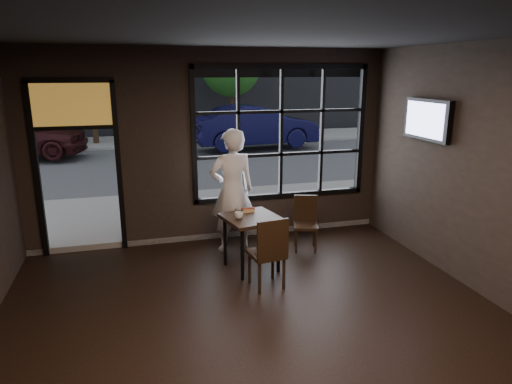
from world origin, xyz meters
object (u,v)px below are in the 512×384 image
object	(u,v)px
cafe_table	(251,242)
navy_car	(255,126)
chair_near	(266,251)
man	(232,191)

from	to	relation	value
cafe_table	navy_car	world-z (taller)	navy_car
navy_car	cafe_table	bearing A→B (deg)	159.43
cafe_table	chair_near	bearing A→B (deg)	-98.13
cafe_table	navy_car	xyz separation A→B (m)	(2.77, 10.01, 0.46)
chair_near	navy_car	bearing A→B (deg)	-111.98
man	chair_near	bearing A→B (deg)	90.94
chair_near	man	size ratio (longest dim) A/B	0.51
cafe_table	chair_near	distance (m)	0.62
cafe_table	man	bearing A→B (deg)	85.14
cafe_table	man	world-z (taller)	man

